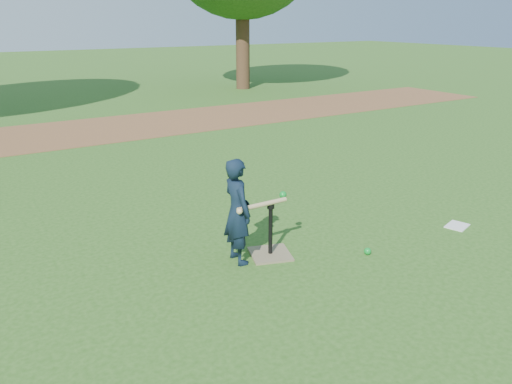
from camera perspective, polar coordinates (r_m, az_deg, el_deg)
ground at (r=5.76m, az=3.22°, el=-6.30°), size 80.00×80.00×0.00m
dirt_strip at (r=12.37m, az=-17.20°, el=6.86°), size 24.00×3.00×0.01m
child at (r=5.22m, az=-2.14°, el=-2.22°), size 0.29×0.43×1.14m
wiffle_ball_ground at (r=5.70m, az=12.63°, el=-6.62°), size 0.08×0.08×0.08m
clipboard at (r=6.79m, az=22.00°, el=-3.61°), size 0.36×0.31×0.01m
batting_tee at (r=5.53m, az=1.65°, el=-6.17°), size 0.54×0.54×0.61m
swing_action at (r=5.27m, az=0.98°, el=-1.28°), size 0.69×0.19×0.10m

